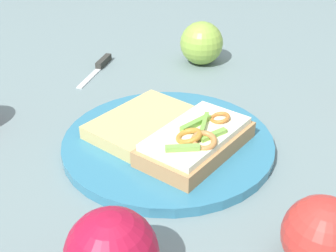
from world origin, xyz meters
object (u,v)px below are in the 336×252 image
object	(u,v)px
apple_2	(323,236)
apple_5	(202,43)
plate	(168,143)
knife	(99,66)
bread_slice_side	(142,123)
sandwich	(196,141)

from	to	relation	value
apple_2	apple_5	distance (m)	0.49
plate	apple_5	size ratio (longest dim) A/B	3.55
knife	bread_slice_side	bearing A→B (deg)	37.21
apple_2	apple_5	bearing A→B (deg)	152.60
plate	knife	distance (m)	0.29
plate	knife	world-z (taller)	plate
plate	sandwich	distance (m)	0.05
apple_5	knife	size ratio (longest dim) A/B	0.71
sandwich	apple_5	size ratio (longest dim) A/B	2.17
apple_5	knife	bearing A→B (deg)	-118.46
plate	apple_2	distance (m)	0.25
sandwich	plate	bearing A→B (deg)	-90.55
apple_5	knife	distance (m)	0.19
apple_2	knife	xyz separation A→B (m)	(-0.53, 0.06, -0.03)
plate	apple_2	xyz separation A→B (m)	(0.25, -0.01, 0.03)
knife	sandwich	bearing A→B (deg)	45.33
bread_slice_side	apple_5	size ratio (longest dim) A/B	1.82
plate	apple_2	world-z (taller)	apple_2
bread_slice_side	apple_2	bearing A→B (deg)	77.10
bread_slice_side	apple_2	xyz separation A→B (m)	(0.29, 0.00, 0.02)
bread_slice_side	plate	bearing A→B (deg)	92.16
sandwich	bread_slice_side	xyz separation A→B (m)	(-0.09, -0.02, -0.01)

